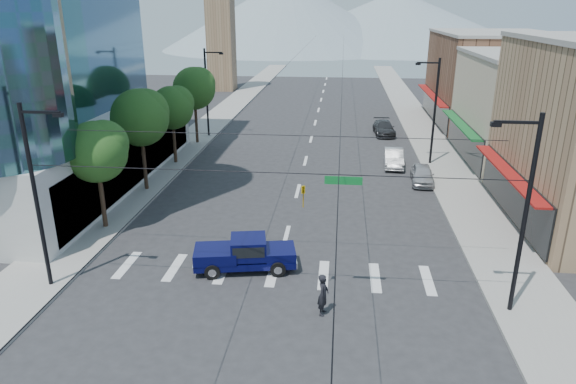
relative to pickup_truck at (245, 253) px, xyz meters
name	(u,v)px	position (x,y,z in m)	size (l,w,h in m)	color
ground	(273,288)	(1.70, -1.70, -0.93)	(160.00, 160.00, 0.00)	#28282B
sidewalk_left	(219,117)	(-10.30, 38.30, -0.85)	(4.00, 120.00, 0.15)	gray
sidewalk_right	(417,121)	(13.70, 38.30, -0.85)	(4.00, 120.00, 0.15)	gray
shop_mid	(540,111)	(21.70, 22.30, 3.57)	(12.00, 14.00, 9.00)	tan
shop_far	(491,80)	(21.70, 38.30, 4.07)	(12.00, 18.00, 10.00)	brown
clock_tower	(220,22)	(-14.80, 60.30, 9.71)	(4.80, 4.80, 20.40)	#8C6B4C
mountain_left	(288,13)	(-13.30, 148.30, 10.07)	(80.00, 80.00, 22.00)	gray
mountain_right	(396,19)	(21.70, 158.30, 8.07)	(90.00, 90.00, 18.00)	gray
tree_near	(99,150)	(-9.37, 4.39, 4.06)	(3.65, 3.64, 6.71)	black
tree_midnear	(142,116)	(-9.37, 11.39, 4.66)	(4.09, 4.09, 7.52)	black
tree_midfar	(173,106)	(-9.37, 18.39, 4.06)	(3.65, 3.64, 6.71)	black
tree_far	(196,87)	(-9.37, 25.39, 4.66)	(4.09, 4.09, 7.52)	black
signal_rig	(273,206)	(1.89, -2.70, 3.72)	(21.80, 0.20, 9.00)	black
lamp_pole_nw	(208,89)	(-8.97, 28.30, 4.01)	(2.00, 0.25, 9.00)	black
lamp_pole_ne	(433,108)	(12.36, 20.30, 4.01)	(2.00, 0.25, 9.00)	black
pickup_truck	(245,253)	(0.00, 0.00, 0.00)	(5.51, 2.80, 1.78)	#080A3F
pedestrian	(323,295)	(4.20, -3.70, 0.04)	(0.71, 0.46, 1.94)	black
parked_car_near	(422,174)	(11.10, 15.12, -0.23)	(1.65, 4.10, 1.40)	#ACACB1
parked_car_mid	(394,158)	(9.30, 19.47, -0.20)	(1.55, 4.43, 1.46)	silver
parked_car_far	(384,128)	(9.30, 31.07, -0.21)	(2.02, 4.98, 1.44)	#2E2E31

